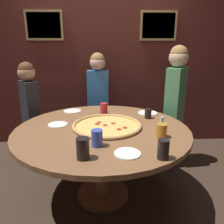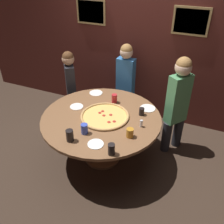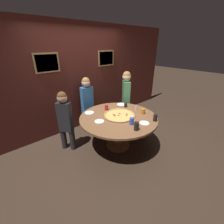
{
  "view_description": "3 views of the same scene",
  "coord_description": "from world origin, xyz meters",
  "px_view_note": "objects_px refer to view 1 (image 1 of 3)",
  "views": [
    {
      "loc": [
        0.02,
        -1.91,
        1.46
      ],
      "look_at": [
        0.1,
        0.08,
        0.87
      ],
      "focal_mm": 35.0,
      "sensor_mm": 36.0,
      "label": 1
    },
    {
      "loc": [
        1.21,
        -2.46,
        2.63
      ],
      "look_at": [
        0.14,
        0.05,
        0.82
      ],
      "focal_mm": 40.0,
      "sensor_mm": 36.0,
      "label": 2
    },
    {
      "loc": [
        -1.93,
        -2.0,
        2.13
      ],
      "look_at": [
        -0.1,
        0.09,
        0.84
      ],
      "focal_mm": 24.0,
      "sensor_mm": 36.0,
      "label": 3
    }
  ],
  "objects_px": {
    "giant_pizza": "(107,125)",
    "condiment_shaker": "(162,122)",
    "diner_side_left": "(175,100)",
    "drink_cup_near_right": "(163,149)",
    "diner_centre_back": "(30,109)",
    "drink_cup_far_left": "(83,148)",
    "drink_cup_front_edge": "(148,114)",
    "drink_cup_near_left": "(97,138)",
    "white_plate_right_side": "(72,111)",
    "diner_far_left": "(98,97)",
    "white_plate_near_front": "(148,113)",
    "dining_table": "(102,140)",
    "drink_cup_by_shaker": "(162,131)",
    "drink_cup_beside_pizza": "(104,109)",
    "white_plate_far_back": "(127,153)",
    "white_plate_left_side": "(58,124)"
  },
  "relations": [
    {
      "from": "giant_pizza",
      "to": "condiment_shaker",
      "type": "height_order",
      "value": "condiment_shaker"
    },
    {
      "from": "giant_pizza",
      "to": "diner_side_left",
      "type": "height_order",
      "value": "diner_side_left"
    },
    {
      "from": "giant_pizza",
      "to": "diner_side_left",
      "type": "relative_size",
      "value": 0.44
    },
    {
      "from": "drink_cup_near_right",
      "to": "diner_side_left",
      "type": "bearing_deg",
      "value": 69.23
    },
    {
      "from": "giant_pizza",
      "to": "diner_centre_back",
      "type": "distance_m",
      "value": 1.11
    },
    {
      "from": "drink_cup_far_left",
      "to": "condiment_shaker",
      "type": "distance_m",
      "value": 0.9
    },
    {
      "from": "drink_cup_front_edge",
      "to": "diner_side_left",
      "type": "bearing_deg",
      "value": 43.38
    },
    {
      "from": "drink_cup_near_left",
      "to": "white_plate_right_side",
      "type": "xyz_separation_m",
      "value": [
        -0.32,
        0.95,
        -0.06
      ]
    },
    {
      "from": "drink_cup_front_edge",
      "to": "diner_far_left",
      "type": "relative_size",
      "value": 0.07
    },
    {
      "from": "white_plate_near_front",
      "to": "diner_side_left",
      "type": "relative_size",
      "value": 0.15
    },
    {
      "from": "dining_table",
      "to": "diner_side_left",
      "type": "relative_size",
      "value": 1.08
    },
    {
      "from": "giant_pizza",
      "to": "drink_cup_near_right",
      "type": "relative_size",
      "value": 4.77
    },
    {
      "from": "drink_cup_front_edge",
      "to": "diner_far_left",
      "type": "xyz_separation_m",
      "value": [
        -0.54,
        0.83,
        -0.0
      ]
    },
    {
      "from": "drink_cup_by_shaker",
      "to": "diner_centre_back",
      "type": "bearing_deg",
      "value": 146.52
    },
    {
      "from": "drink_cup_near_left",
      "to": "drink_cup_beside_pizza",
      "type": "bearing_deg",
      "value": 86.25
    },
    {
      "from": "drink_cup_by_shaker",
      "to": "condiment_shaker",
      "type": "relative_size",
      "value": 1.17
    },
    {
      "from": "drink_cup_far_left",
      "to": "white_plate_far_back",
      "type": "xyz_separation_m",
      "value": [
        0.3,
        0.06,
        -0.07
      ]
    },
    {
      "from": "drink_cup_front_edge",
      "to": "drink_cup_far_left",
      "type": "bearing_deg",
      "value": -125.51
    },
    {
      "from": "diner_centre_back",
      "to": "diner_side_left",
      "type": "bearing_deg",
      "value": -127.73
    },
    {
      "from": "drink_cup_beside_pizza",
      "to": "diner_far_left",
      "type": "xyz_separation_m",
      "value": [
        -0.08,
        0.67,
        -0.01
      ]
    },
    {
      "from": "drink_cup_near_left",
      "to": "dining_table",
      "type": "bearing_deg",
      "value": 84.9
    },
    {
      "from": "dining_table",
      "to": "condiment_shaker",
      "type": "relative_size",
      "value": 16.55
    },
    {
      "from": "drink_cup_front_edge",
      "to": "drink_cup_beside_pizza",
      "type": "bearing_deg",
      "value": 161.34
    },
    {
      "from": "drink_cup_near_left",
      "to": "white_plate_right_side",
      "type": "relative_size",
      "value": 0.64
    },
    {
      "from": "drink_cup_front_edge",
      "to": "diner_centre_back",
      "type": "distance_m",
      "value": 1.41
    },
    {
      "from": "diner_far_left",
      "to": "white_plate_left_side",
      "type": "bearing_deg",
      "value": 73.13
    },
    {
      "from": "drink_cup_front_edge",
      "to": "drink_cup_beside_pizza",
      "type": "relative_size",
      "value": 0.8
    },
    {
      "from": "condiment_shaker",
      "to": "diner_side_left",
      "type": "height_order",
      "value": "diner_side_left"
    },
    {
      "from": "giant_pizza",
      "to": "drink_cup_by_shaker",
      "type": "relative_size",
      "value": 5.73
    },
    {
      "from": "drink_cup_near_right",
      "to": "white_plate_far_back",
      "type": "bearing_deg",
      "value": 161.87
    },
    {
      "from": "white_plate_right_side",
      "to": "diner_centre_back",
      "type": "bearing_deg",
      "value": 168.7
    },
    {
      "from": "dining_table",
      "to": "white_plate_far_back",
      "type": "height_order",
      "value": "white_plate_far_back"
    },
    {
      "from": "diner_side_left",
      "to": "white_plate_left_side",
      "type": "bearing_deg",
      "value": -31.21
    },
    {
      "from": "white_plate_far_back",
      "to": "diner_centre_back",
      "type": "xyz_separation_m",
      "value": [
        -1.05,
        1.19,
        -0.01
      ]
    },
    {
      "from": "white_plate_left_side",
      "to": "condiment_shaker",
      "type": "height_order",
      "value": "condiment_shaker"
    },
    {
      "from": "drink_cup_beside_pizza",
      "to": "drink_cup_near_right",
      "type": "distance_m",
      "value": 1.09
    },
    {
      "from": "white_plate_far_back",
      "to": "diner_side_left",
      "type": "distance_m",
      "value": 1.37
    },
    {
      "from": "dining_table",
      "to": "white_plate_near_front",
      "type": "bearing_deg",
      "value": 40.87
    },
    {
      "from": "white_plate_far_back",
      "to": "condiment_shaker",
      "type": "xyz_separation_m",
      "value": [
        0.38,
        0.53,
        0.05
      ]
    },
    {
      "from": "drink_cup_front_edge",
      "to": "condiment_shaker",
      "type": "bearing_deg",
      "value": -73.29
    },
    {
      "from": "drink_cup_front_edge",
      "to": "diner_centre_back",
      "type": "bearing_deg",
      "value": 163.52
    },
    {
      "from": "drink_cup_by_shaker",
      "to": "white_plate_far_back",
      "type": "distance_m",
      "value": 0.43
    },
    {
      "from": "white_plate_right_side",
      "to": "diner_far_left",
      "type": "bearing_deg",
      "value": 61.56
    },
    {
      "from": "drink_cup_by_shaker",
      "to": "white_plate_right_side",
      "type": "distance_m",
      "value": 1.16
    },
    {
      "from": "drink_cup_near_right",
      "to": "diner_side_left",
      "type": "relative_size",
      "value": 0.09
    },
    {
      "from": "drink_cup_by_shaker",
      "to": "drink_cup_far_left",
      "type": "height_order",
      "value": "drink_cup_far_left"
    },
    {
      "from": "dining_table",
      "to": "drink_cup_front_edge",
      "type": "xyz_separation_m",
      "value": [
        0.48,
        0.26,
        0.18
      ]
    },
    {
      "from": "drink_cup_beside_pizza",
      "to": "white_plate_far_back",
      "type": "xyz_separation_m",
      "value": [
        0.16,
        -0.95,
        -0.06
      ]
    },
    {
      "from": "drink_cup_far_left",
      "to": "white_plate_left_side",
      "type": "height_order",
      "value": "drink_cup_far_left"
    },
    {
      "from": "giant_pizza",
      "to": "white_plate_near_front",
      "type": "bearing_deg",
      "value": 42.2
    }
  ]
}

